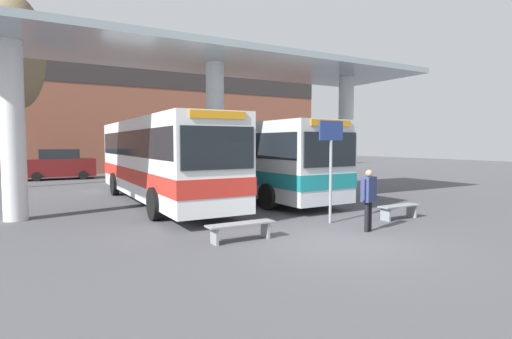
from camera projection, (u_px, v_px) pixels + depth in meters
ground_plane at (337, 242)px, 10.00m from camera, size 100.00×100.00×0.00m
townhouse_backdrop at (117, 106)px, 33.08m from camera, size 40.00×0.58×9.52m
station_canopy at (215, 79)px, 16.05m from camera, size 19.07×5.54×5.95m
transit_bus_left_bay at (159, 157)px, 16.63m from camera, size 2.82×12.28×3.43m
transit_bus_center_bay at (253, 157)px, 18.14m from camera, size 2.95×10.53×3.31m
waiting_bench_near_pillar at (241, 227)px, 10.13m from camera, size 1.83×0.44×0.46m
waiting_bench_mid_platform at (399, 209)px, 13.04m from camera, size 1.55×0.44×0.46m
info_sign_platform at (331, 151)px, 12.29m from camera, size 0.90×0.09×3.17m
pedestrian_waiting at (369, 194)px, 11.16m from camera, size 0.64×0.36×1.74m
poplar_tree_behind_left at (18, 54)px, 21.98m from camera, size 2.79×2.79×10.53m
parked_car_street at (60, 165)px, 27.36m from camera, size 4.56×2.12×2.07m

